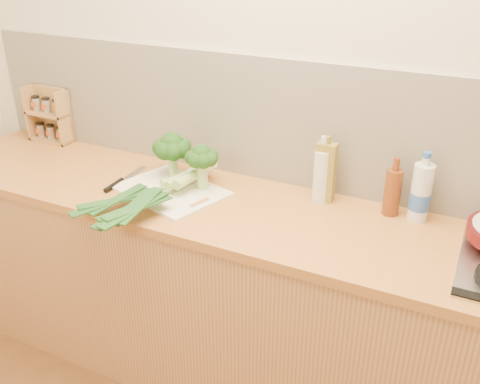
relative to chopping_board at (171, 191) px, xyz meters
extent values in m
plane|color=beige|center=(0.42, 0.31, 0.39)|extent=(3.50, 0.00, 3.50)
cube|color=silver|center=(0.42, 0.30, 0.26)|extent=(3.20, 0.02, 0.54)
cube|color=#B6874C|center=(0.42, 0.01, -0.48)|extent=(3.20, 0.60, 0.86)
cube|color=#BD7D37|center=(0.42, 0.01, -0.03)|extent=(3.20, 0.62, 0.04)
cube|color=white|center=(0.00, 0.00, 0.00)|extent=(0.51, 0.44, 0.01)
cylinder|color=#A2C975|center=(-0.06, 0.12, 0.05)|extent=(0.04, 0.04, 0.08)
sphere|color=#11390F|center=(-0.06, 0.12, 0.16)|extent=(0.10, 0.10, 0.10)
sphere|color=#11390F|center=(-0.02, 0.12, 0.14)|extent=(0.08, 0.08, 0.08)
sphere|color=#11390F|center=(-0.03, 0.16, 0.14)|extent=(0.08, 0.08, 0.08)
sphere|color=#11390F|center=(-0.07, 0.17, 0.14)|extent=(0.08, 0.08, 0.08)
sphere|color=#11390F|center=(-0.11, 0.14, 0.14)|extent=(0.08, 0.08, 0.08)
sphere|color=#11390F|center=(-0.11, 0.10, 0.14)|extent=(0.08, 0.08, 0.08)
sphere|color=#11390F|center=(-0.07, 0.08, 0.14)|extent=(0.08, 0.08, 0.08)
sphere|color=#11390F|center=(-0.03, 0.08, 0.14)|extent=(0.08, 0.08, 0.08)
cylinder|color=#A2C975|center=(0.11, 0.07, 0.06)|extent=(0.05, 0.05, 0.10)
sphere|color=#11390F|center=(0.11, 0.07, 0.16)|extent=(0.09, 0.09, 0.09)
sphere|color=#11390F|center=(0.15, 0.07, 0.14)|extent=(0.06, 0.06, 0.06)
sphere|color=#11390F|center=(0.14, 0.10, 0.14)|extent=(0.06, 0.06, 0.06)
sphere|color=#11390F|center=(0.10, 0.11, 0.14)|extent=(0.06, 0.06, 0.06)
sphere|color=#11390F|center=(0.08, 0.09, 0.14)|extent=(0.06, 0.06, 0.06)
sphere|color=#11390F|center=(0.08, 0.06, 0.14)|extent=(0.06, 0.06, 0.06)
sphere|color=#11390F|center=(0.10, 0.03, 0.14)|extent=(0.06, 0.06, 0.06)
sphere|color=#11390F|center=(0.14, 0.04, 0.14)|extent=(0.06, 0.06, 0.06)
cylinder|color=white|center=(0.05, 0.17, 0.03)|extent=(0.08, 0.12, 0.04)
cylinder|color=#9AC160|center=(0.00, 0.05, 0.03)|extent=(0.09, 0.15, 0.04)
cube|color=#17401A|center=(-0.12, -0.22, 0.03)|extent=(0.20, 0.28, 0.02)
cube|color=#17401A|center=(-0.12, -0.24, 0.03)|extent=(0.18, 0.33, 0.01)
cube|color=#17401A|center=(-0.11, -0.21, 0.03)|extent=(0.10, 0.28, 0.02)
cylinder|color=white|center=(0.04, 0.12, 0.05)|extent=(0.05, 0.11, 0.04)
cylinder|color=#9AC160|center=(0.03, 0.01, 0.05)|extent=(0.05, 0.14, 0.04)
cube|color=#17401A|center=(0.00, -0.27, 0.05)|extent=(0.12, 0.30, 0.02)
cube|color=#17401A|center=(0.00, -0.29, 0.05)|extent=(0.08, 0.34, 0.01)
cube|color=#17401A|center=(0.00, -0.26, 0.05)|extent=(0.07, 0.28, 0.02)
cylinder|color=white|center=(0.09, 0.14, 0.06)|extent=(0.05, 0.12, 0.04)
cylinder|color=#9AC160|center=(0.08, 0.01, 0.06)|extent=(0.06, 0.15, 0.04)
cube|color=#17401A|center=(0.04, -0.28, 0.06)|extent=(0.13, 0.30, 0.02)
cube|color=#17401A|center=(0.04, -0.30, 0.07)|extent=(0.09, 0.34, 0.01)
cube|color=#17401A|center=(0.04, -0.27, 0.07)|extent=(0.07, 0.28, 0.02)
cube|color=silver|center=(-0.25, 0.08, -0.01)|extent=(0.04, 0.18, 0.00)
cylinder|color=black|center=(-0.25, -0.07, 0.00)|extent=(0.03, 0.12, 0.02)
cube|color=tan|center=(-0.89, 0.28, 0.13)|extent=(0.24, 0.01, 0.28)
cube|color=tan|center=(-0.89, 0.24, 0.00)|extent=(0.24, 0.09, 0.01)
cube|color=tan|center=(-0.89, 0.24, 0.14)|extent=(0.24, 0.09, 0.01)
cube|color=tan|center=(-1.00, 0.24, 0.13)|extent=(0.01, 0.09, 0.28)
cube|color=tan|center=(-0.78, 0.24, 0.13)|extent=(0.01, 0.09, 0.28)
cylinder|color=gray|center=(-0.96, 0.24, 0.04)|extent=(0.04, 0.04, 0.07)
cylinder|color=gray|center=(-0.89, 0.24, 0.04)|extent=(0.04, 0.04, 0.07)
cylinder|color=gray|center=(-0.82, 0.24, 0.04)|extent=(0.04, 0.04, 0.07)
cylinder|color=gray|center=(-0.96, 0.24, 0.18)|extent=(0.04, 0.04, 0.07)
cylinder|color=gray|center=(-0.89, 0.24, 0.18)|extent=(0.04, 0.04, 0.07)
cylinder|color=gray|center=(-0.82, 0.24, 0.18)|extent=(0.04, 0.04, 0.07)
cube|color=olive|center=(0.60, 0.22, 0.12)|extent=(0.08, 0.05, 0.25)
cylinder|color=olive|center=(0.60, 0.22, 0.26)|extent=(0.02, 0.02, 0.03)
cylinder|color=silver|center=(0.59, 0.21, 0.10)|extent=(0.07, 0.07, 0.22)
cylinder|color=silver|center=(0.59, 0.21, 0.24)|extent=(0.03, 0.03, 0.06)
cylinder|color=#643013|center=(0.87, 0.21, 0.09)|extent=(0.06, 0.06, 0.19)
cylinder|color=#643013|center=(0.87, 0.21, 0.20)|extent=(0.03, 0.03, 0.05)
cylinder|color=silver|center=(0.98, 0.22, 0.11)|extent=(0.08, 0.08, 0.23)
cylinder|color=silver|center=(0.98, 0.22, 0.23)|extent=(0.03, 0.03, 0.03)
cylinder|color=#2F59B1|center=(0.98, 0.22, 0.07)|extent=(0.08, 0.08, 0.07)
camera|label=1|loc=(1.15, -1.69, 1.00)|focal=40.00mm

